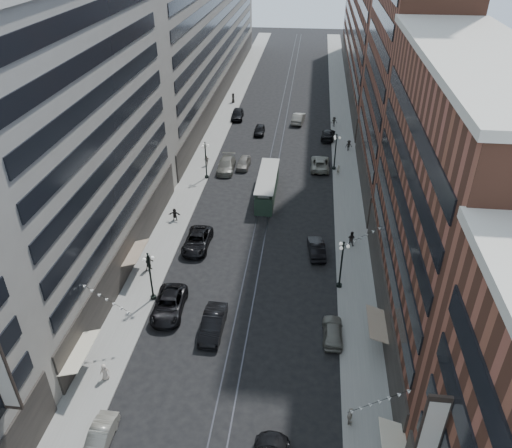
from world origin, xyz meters
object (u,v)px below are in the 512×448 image
at_px(streetcar, 267,187).
at_px(car_13, 259,130).
at_px(car_2, 169,305).
at_px(car_5, 213,324).
at_px(pedestrian_5, 175,214).
at_px(pedestrian_9, 349,145).
at_px(car_1, 100,438).
at_px(car_12, 328,135).
at_px(pedestrian_1, 105,372).
at_px(car_9, 237,114).
at_px(car_11, 320,163).
at_px(car_8, 226,165).
at_px(pedestrian_2, 149,262).
at_px(pedestrian_7, 351,238).
at_px(pedestrian_extra_2, 233,98).
at_px(pedestrian_8, 338,170).
at_px(car_4, 333,331).
at_px(lamppost_se_mid, 335,151).
at_px(lamppost_sw_mid, 206,159).
at_px(car_10, 316,248).
at_px(car_14, 298,118).
at_px(lamppost_sw_far, 150,275).
at_px(lamppost_se_far, 342,263).
at_px(pedestrian_4, 350,416).
at_px(car_extra_0, 244,163).
at_px(car_7, 197,241).
at_px(pedestrian_extra_1, 334,122).
at_px(pedestrian_6, 207,160).

height_order(streetcar, car_13, streetcar).
relative_size(car_2, car_5, 1.12).
distance_m(pedestrian_5, pedestrian_9, 33.11).
distance_m(car_2, pedestrian_5, 16.87).
bearing_deg(car_1, car_12, 74.71).
xyz_separation_m(pedestrian_1, car_9, (1.78, 62.51, -0.03)).
xyz_separation_m(car_11, car_13, (-10.55, 12.78, -0.09)).
xyz_separation_m(car_5, car_8, (-4.34, 33.73, -0.03)).
bearing_deg(pedestrian_2, pedestrian_7, -6.38).
bearing_deg(pedestrian_extra_2, pedestrian_1, 165.55).
xyz_separation_m(car_8, pedestrian_8, (16.54, 0.14, 0.08)).
distance_m(car_4, pedestrian_extra_2, 67.21).
height_order(lamppost_se_mid, car_8, lamppost_se_mid).
bearing_deg(car_2, car_11, 64.25).
distance_m(car_5, pedestrian_5, 20.38).
xyz_separation_m(car_2, car_9, (-1.25, 53.81, 0.05)).
bearing_deg(streetcar, car_2, -106.38).
height_order(car_4, pedestrian_7, pedestrian_7).
height_order(lamppost_sw_mid, streetcar, lamppost_sw_mid).
bearing_deg(car_11, car_13, -50.48).
relative_size(car_10, pedestrian_8, 3.07).
bearing_deg(pedestrian_8, car_8, -16.66).
height_order(car_1, car_12, car_12).
relative_size(streetcar, car_14, 2.08).
xyz_separation_m(car_14, pedestrian_extra_2, (-13.62, 9.76, 0.22)).
xyz_separation_m(lamppost_sw_far, pedestrian_extra_2, (-1.36, 61.21, -2.00)).
distance_m(lamppost_sw_far, lamppost_se_far, 18.83).
relative_size(pedestrian_2, pedestrian_4, 1.12).
height_order(car_4, car_extra_0, car_4).
height_order(pedestrian_7, pedestrian_extra_2, pedestrian_extra_2).
relative_size(car_12, pedestrian_extra_2, 2.79).
height_order(car_10, pedestrian_8, pedestrian_8).
bearing_deg(lamppost_sw_far, car_1, -87.13).
height_order(car_2, car_9, car_9).
height_order(car_5, car_7, car_5).
bearing_deg(pedestrian_extra_1, car_2, -117.41).
bearing_deg(car_13, car_5, -89.84).
bearing_deg(pedestrian_9, car_1, -128.44).
xyz_separation_m(streetcar, pedestrian_6, (-9.98, 8.35, -0.46)).
bearing_deg(lamppost_se_far, car_2, -161.20).
bearing_deg(pedestrian_extra_1, pedestrian_8, -98.80).
bearing_deg(car_2, lamppost_se_far, 15.85).
distance_m(car_7, car_12, 37.82).
bearing_deg(lamppost_se_far, car_extra_0, 116.43).
distance_m(lamppost_sw_mid, pedestrian_5, 12.39).
distance_m(lamppost_se_far, pedestrian_7, 8.23).
xyz_separation_m(car_12, pedestrian_9, (3.25, -4.97, 0.25)).
bearing_deg(car_8, car_4, -67.22).
height_order(pedestrian_2, car_12, pedestrian_2).
bearing_deg(lamppost_se_mid, pedestrian_9, 71.28).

